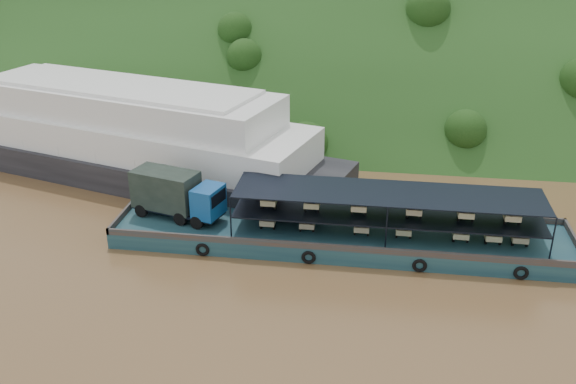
# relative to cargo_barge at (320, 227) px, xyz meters

# --- Properties ---
(ground) EXTENTS (160.00, 160.00, 0.00)m
(ground) POSITION_rel_cargo_barge_xyz_m (-0.81, -1.04, -1.25)
(ground) COLOR brown
(ground) RESTS_ON ground
(hillside) EXTENTS (140.00, 39.60, 39.60)m
(hillside) POSITION_rel_cargo_barge_xyz_m (-0.81, 34.96, -1.25)
(hillside) COLOR #1A3613
(hillside) RESTS_ON ground
(cargo_barge) EXTENTS (35.00, 7.18, 4.97)m
(cargo_barge) POSITION_rel_cargo_barge_xyz_m (0.00, 0.00, 0.00)
(cargo_barge) COLOR #122F3F
(cargo_barge) RESTS_ON ground
(passenger_ferry) EXTENTS (44.80, 22.44, 8.81)m
(passenger_ferry) POSITION_rel_cargo_barge_xyz_m (-19.92, 11.74, 2.57)
(passenger_ferry) COLOR black
(passenger_ferry) RESTS_ON ground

